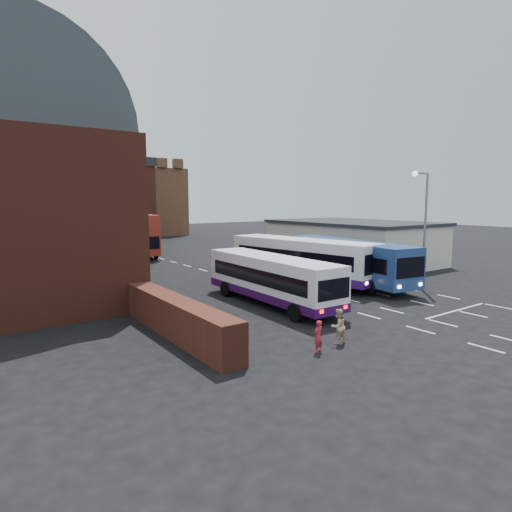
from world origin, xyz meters
TOP-DOWN VIEW (x-y plane):
  - ground at (0.00, 0.00)m, footprint 180.00×180.00m
  - forecourt_wall at (-10.20, 2.00)m, footprint 1.20×10.00m
  - cream_building at (15.00, 14.00)m, footprint 10.40×16.40m
  - brick_terrace at (-6.00, 46.00)m, footprint 22.00×10.00m
  - castle_keep at (6.00, 66.00)m, footprint 22.00×22.00m
  - bus_white_outbound at (-2.76, 4.53)m, footprint 2.93×10.89m
  - bus_white_inbound at (3.32, 8.61)m, footprint 4.83×12.76m
  - bus_blue at (6.00, 6.28)m, footprint 4.39×12.43m
  - bus_red_double at (-1.22, 32.31)m, footprint 4.41×12.25m
  - street_lamp at (8.31, 1.60)m, footprint 1.70×0.37m
  - pedestrian_red at (-6.31, -3.34)m, footprint 0.56×0.43m
  - pedestrian_beige at (-4.80, -3.05)m, footprint 0.82×0.66m

SIDE VIEW (x-z plane):
  - ground at x=0.00m, z-range 0.00..0.00m
  - pedestrian_red at x=-6.31m, z-range 0.00..1.38m
  - pedestrian_beige at x=-4.80m, z-range 0.00..1.59m
  - forecourt_wall at x=-10.20m, z-range 0.00..1.80m
  - bus_white_outbound at x=-2.76m, z-range 0.27..3.22m
  - bus_blue at x=6.00m, z-range 0.30..3.62m
  - bus_white_inbound at x=3.32m, z-range 0.31..3.71m
  - cream_building at x=15.00m, z-range 0.03..4.28m
  - bus_red_double at x=-1.22m, z-range 0.15..4.94m
  - street_lamp at x=8.31m, z-range 0.86..9.18m
  - brick_terrace at x=-6.00m, z-range 0.00..11.00m
  - castle_keep at x=6.00m, z-range 0.00..12.00m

